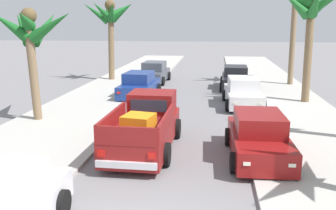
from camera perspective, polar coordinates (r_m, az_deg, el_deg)
The scene contains 13 objects.
sidewalk_left at distance 19.91m, azimuth -12.24°, elevation -0.40°, with size 5.05×60.00×0.12m, color #B2AFA8.
sidewalk_right at distance 19.16m, azimuth 18.17°, elevation -1.26°, with size 5.05×60.00×0.12m, color #B2AFA8.
curb_left at distance 19.57m, azimuth -9.13°, elevation -0.52°, with size 0.16×60.00×0.10m, color silver.
curb_right at distance 18.98m, azimuth 14.83°, elevation -1.21°, with size 0.16×60.00×0.10m, color silver.
pickup_truck at distance 13.35m, azimuth -3.49°, elevation -3.35°, with size 2.28×5.24×1.80m.
car_left_near at distance 27.92m, azimuth -2.15°, elevation 4.96°, with size 2.16×4.32×1.54m.
car_right_near at distance 12.71m, azimuth 13.75°, elevation -4.89°, with size 2.12×4.30×1.54m.
car_left_mid at distance 22.38m, azimuth -4.44°, elevation 2.99°, with size 2.19×4.33×1.54m.
car_left_far at distance 25.62m, azimuth 10.30°, elevation 4.06°, with size 2.11×4.30×1.54m.
car_right_far at distance 20.40m, azimuth 11.45°, elevation 1.83°, with size 2.16×4.32×1.54m.
palm_tree_left_fore at distance 21.75m, azimuth 21.17°, elevation 13.50°, with size 3.74×3.66×6.33m.
palm_tree_left_mid at distance 28.91m, azimuth -8.87°, elevation 13.17°, with size 4.12×3.67×6.08m.
palm_tree_left_back at distance 17.48m, azimuth -20.19°, elevation 10.41°, with size 3.76×3.59×5.09m.
Camera 1 is at (1.43, -6.27, 4.48)m, focal length 39.63 mm.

